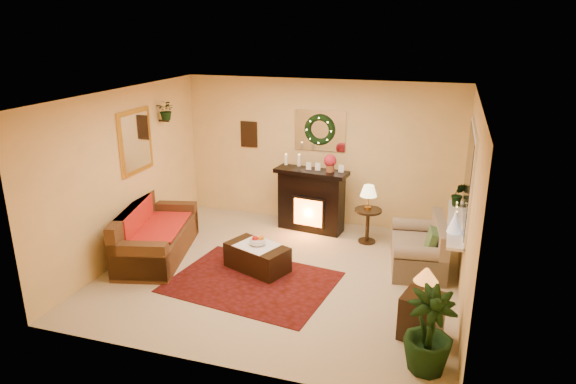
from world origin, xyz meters
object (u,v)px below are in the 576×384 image
(loveseat, at_px, (419,241))
(sofa, at_px, (157,230))
(coffee_table, at_px, (257,256))
(end_table_square, at_px, (421,316))
(side_table_round, at_px, (368,224))
(fireplace, at_px, (311,200))

(loveseat, bearing_deg, sofa, -175.30)
(coffee_table, bearing_deg, loveseat, 41.79)
(end_table_square, distance_m, coffee_table, 2.65)
(sofa, relative_size, coffee_table, 2.07)
(sofa, relative_size, side_table_round, 3.28)
(loveseat, height_order, end_table_square, loveseat)
(side_table_round, bearing_deg, coffee_table, -132.99)
(sofa, bearing_deg, loveseat, -1.98)
(loveseat, relative_size, coffee_table, 1.40)
(loveseat, bearing_deg, coffee_table, -167.42)
(fireplace, bearing_deg, loveseat, -18.75)
(fireplace, distance_m, end_table_square, 3.50)
(loveseat, relative_size, side_table_round, 2.22)
(fireplace, bearing_deg, side_table_round, -6.34)
(fireplace, relative_size, side_table_round, 1.94)
(sofa, height_order, side_table_round, sofa)
(end_table_square, bearing_deg, coffee_table, 156.81)
(end_table_square, bearing_deg, loveseat, 95.27)
(sofa, height_order, end_table_square, sofa)
(loveseat, bearing_deg, fireplace, 146.65)
(coffee_table, bearing_deg, end_table_square, -1.21)
(fireplace, height_order, end_table_square, fireplace)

